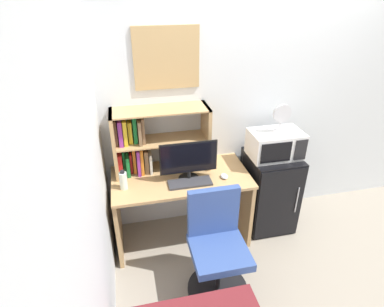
# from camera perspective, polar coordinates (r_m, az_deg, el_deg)

# --- Properties ---
(wall_back) EXTENTS (6.40, 0.04, 2.60)m
(wall_back) POSITION_cam_1_polar(r_m,az_deg,el_deg) (3.54, 18.14, 9.14)
(wall_back) COLOR silver
(wall_back) RESTS_ON ground_plane
(wall_left) EXTENTS (0.04, 4.40, 2.60)m
(wall_left) POSITION_cam_1_polar(r_m,az_deg,el_deg) (1.68, -18.87, -14.01)
(wall_left) COLOR silver
(wall_left) RESTS_ON ground_plane
(desk) EXTENTS (1.30, 0.66, 0.76)m
(desk) POSITION_cam_1_polar(r_m,az_deg,el_deg) (3.17, -1.91, -7.53)
(desk) COLOR tan
(desk) RESTS_ON ground_plane
(hutch_bookshelf) EXTENTS (0.90, 0.30, 0.62)m
(hutch_bookshelf) POSITION_cam_1_polar(r_m,az_deg,el_deg) (3.03, -8.34, 2.18)
(hutch_bookshelf) COLOR tan
(hutch_bookshelf) RESTS_ON desk
(monitor) EXTENTS (0.53, 0.19, 0.38)m
(monitor) POSITION_cam_1_polar(r_m,az_deg,el_deg) (2.89, -0.59, -1.17)
(monitor) COLOR black
(monitor) RESTS_ON desk
(keyboard) EXTENTS (0.40, 0.15, 0.02)m
(keyboard) POSITION_cam_1_polar(r_m,az_deg,el_deg) (2.92, -0.36, -5.24)
(keyboard) COLOR #333338
(keyboard) RESTS_ON desk
(computer_mouse) EXTENTS (0.07, 0.09, 0.03)m
(computer_mouse) POSITION_cam_1_polar(r_m,az_deg,el_deg) (3.02, 5.77, -4.04)
(computer_mouse) COLOR silver
(computer_mouse) RESTS_ON desk
(water_bottle) EXTENTS (0.07, 0.07, 0.18)m
(water_bottle) POSITION_cam_1_polar(r_m,az_deg,el_deg) (2.89, -12.14, -4.70)
(water_bottle) COLOR silver
(water_bottle) RESTS_ON desk
(mini_fridge) EXTENTS (0.49, 0.53, 0.85)m
(mini_fridge) POSITION_cam_1_polar(r_m,az_deg,el_deg) (3.52, 13.55, -6.46)
(mini_fridge) COLOR black
(mini_fridge) RESTS_ON ground_plane
(microwave) EXTENTS (0.50, 0.34, 0.26)m
(microwave) POSITION_cam_1_polar(r_m,az_deg,el_deg) (3.24, 14.63, 1.63)
(microwave) COLOR silver
(microwave) RESTS_ON mini_fridge
(desk_fan) EXTENTS (0.18, 0.11, 0.28)m
(desk_fan) POSITION_cam_1_polar(r_m,az_deg,el_deg) (3.13, 15.69, 6.42)
(desk_fan) COLOR silver
(desk_fan) RESTS_ON microwave
(desk_chair) EXTENTS (0.52, 0.52, 0.93)m
(desk_chair) POSITION_cam_1_polar(r_m,az_deg,el_deg) (2.79, 4.47, -16.98)
(desk_chair) COLOR black
(desk_chair) RESTS_ON ground_plane
(wall_corkboard) EXTENTS (0.58, 0.02, 0.54)m
(wall_corkboard) POSITION_cam_1_polar(r_m,az_deg,el_deg) (2.93, -4.55, 16.58)
(wall_corkboard) COLOR tan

